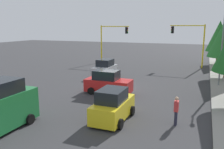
{
  "coord_description": "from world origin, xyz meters",
  "views": [
    {
      "loc": [
        19.96,
        7.84,
        5.62
      ],
      "look_at": [
        -0.07,
        -0.15,
        1.2
      ],
      "focal_mm": 37.81,
      "sensor_mm": 36.0,
      "label": 1
    }
  ],
  "objects_px": {
    "tree_roadside_far": "(219,36)",
    "pedestrian_crossing": "(176,110)",
    "traffic_signal_far_right": "(112,37)",
    "street_lamp_curbside": "(223,41)",
    "car_red": "(108,83)",
    "car_silver": "(105,69)",
    "traffic_signal_far_left": "(190,37)",
    "car_yellow": "(113,106)"
  },
  "relations": [
    {
      "from": "tree_roadside_far",
      "to": "pedestrian_crossing",
      "type": "xyz_separation_m",
      "value": [
        24.69,
        -2.98,
        -3.31
      ]
    },
    {
      "from": "traffic_signal_far_right",
      "to": "street_lamp_curbside",
      "type": "bearing_deg",
      "value": 55.13
    },
    {
      "from": "traffic_signal_far_right",
      "to": "car_red",
      "type": "bearing_deg",
      "value": 20.62
    },
    {
      "from": "street_lamp_curbside",
      "to": "car_silver",
      "type": "bearing_deg",
      "value": -92.34
    },
    {
      "from": "traffic_signal_far_left",
      "to": "car_silver",
      "type": "distance_m",
      "value": 13.37
    },
    {
      "from": "street_lamp_curbside",
      "to": "car_yellow",
      "type": "distance_m",
      "value": 13.1
    },
    {
      "from": "traffic_signal_far_left",
      "to": "car_red",
      "type": "bearing_deg",
      "value": -18.7
    },
    {
      "from": "street_lamp_curbside",
      "to": "tree_roadside_far",
      "type": "xyz_separation_m",
      "value": [
        -14.39,
        0.3,
        -0.13
      ]
    },
    {
      "from": "street_lamp_curbside",
      "to": "tree_roadside_far",
      "type": "relative_size",
      "value": 1.09
    },
    {
      "from": "traffic_signal_far_left",
      "to": "tree_roadside_far",
      "type": "relative_size",
      "value": 0.91
    },
    {
      "from": "car_red",
      "to": "car_silver",
      "type": "distance_m",
      "value": 6.77
    },
    {
      "from": "car_red",
      "to": "car_silver",
      "type": "height_order",
      "value": "same"
    },
    {
      "from": "traffic_signal_far_right",
      "to": "street_lamp_curbside",
      "type": "distance_m",
      "value": 18.17
    },
    {
      "from": "car_red",
      "to": "street_lamp_curbside",
      "type": "bearing_deg",
      "value": 122.26
    },
    {
      "from": "traffic_signal_far_left",
      "to": "car_yellow",
      "type": "relative_size",
      "value": 1.59
    },
    {
      "from": "car_yellow",
      "to": "pedestrian_crossing",
      "type": "height_order",
      "value": "car_yellow"
    },
    {
      "from": "street_lamp_curbside",
      "to": "pedestrian_crossing",
      "type": "distance_m",
      "value": 11.19
    },
    {
      "from": "traffic_signal_far_left",
      "to": "street_lamp_curbside",
      "type": "relative_size",
      "value": 0.84
    },
    {
      "from": "street_lamp_curbside",
      "to": "car_silver",
      "type": "distance_m",
      "value": 12.34
    },
    {
      "from": "car_red",
      "to": "car_silver",
      "type": "xyz_separation_m",
      "value": [
        -6.09,
        -2.95,
        -0.0
      ]
    },
    {
      "from": "traffic_signal_far_left",
      "to": "street_lamp_curbside",
      "type": "height_order",
      "value": "street_lamp_curbside"
    },
    {
      "from": "tree_roadside_far",
      "to": "car_silver",
      "type": "bearing_deg",
      "value": -41.12
    },
    {
      "from": "traffic_signal_far_left",
      "to": "car_yellow",
      "type": "height_order",
      "value": "traffic_signal_far_left"
    },
    {
      "from": "traffic_signal_far_right",
      "to": "car_silver",
      "type": "bearing_deg",
      "value": 17.22
    },
    {
      "from": "tree_roadside_far",
      "to": "car_red",
      "type": "height_order",
      "value": "tree_roadside_far"
    },
    {
      "from": "car_yellow",
      "to": "traffic_signal_far_right",
      "type": "bearing_deg",
      "value": -158.11
    },
    {
      "from": "tree_roadside_far",
      "to": "car_silver",
      "type": "height_order",
      "value": "tree_roadside_far"
    },
    {
      "from": "traffic_signal_far_left",
      "to": "car_yellow",
      "type": "distance_m",
      "value": 21.76
    },
    {
      "from": "street_lamp_curbside",
      "to": "car_silver",
      "type": "height_order",
      "value": "street_lamp_curbside"
    },
    {
      "from": "traffic_signal_far_left",
      "to": "tree_roadside_far",
      "type": "xyz_separation_m",
      "value": [
        -4.0,
        3.77,
        0.07
      ]
    },
    {
      "from": "traffic_signal_far_right",
      "to": "car_yellow",
      "type": "distance_m",
      "value": 23.2
    },
    {
      "from": "pedestrian_crossing",
      "to": "tree_roadside_far",
      "type": "bearing_deg",
      "value": 173.11
    },
    {
      "from": "traffic_signal_far_left",
      "to": "tree_roadside_far",
      "type": "bearing_deg",
      "value": 136.67
    },
    {
      "from": "traffic_signal_far_right",
      "to": "car_red",
      "type": "relative_size",
      "value": 1.47
    },
    {
      "from": "street_lamp_curbside",
      "to": "car_silver",
      "type": "relative_size",
      "value": 1.92
    },
    {
      "from": "traffic_signal_far_right",
      "to": "car_silver",
      "type": "distance_m",
      "value": 10.84
    },
    {
      "from": "car_yellow",
      "to": "car_silver",
      "type": "bearing_deg",
      "value": -154.29
    },
    {
      "from": "traffic_signal_far_right",
      "to": "street_lamp_curbside",
      "type": "relative_size",
      "value": 0.82
    },
    {
      "from": "car_yellow",
      "to": "traffic_signal_far_left",
      "type": "bearing_deg",
      "value": 172.34
    },
    {
      "from": "car_red",
      "to": "pedestrian_crossing",
      "type": "relative_size",
      "value": 2.3
    },
    {
      "from": "traffic_signal_far_right",
      "to": "car_yellow",
      "type": "height_order",
      "value": "traffic_signal_far_right"
    },
    {
      "from": "car_red",
      "to": "car_silver",
      "type": "bearing_deg",
      "value": -154.17
    }
  ]
}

